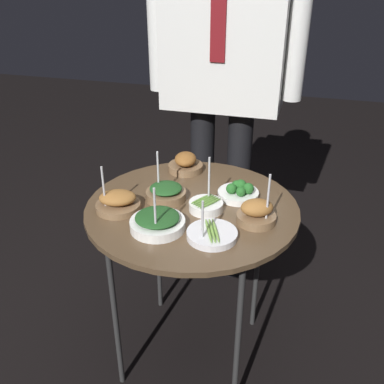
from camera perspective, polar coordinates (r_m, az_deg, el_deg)
The scene contains 11 objects.
ground_plane at distance 1.87m, azimuth 0.00°, elevation -20.27°, with size 8.00×8.00×0.00m, color black.
serving_cart at distance 1.46m, azimuth 0.00°, elevation -3.29°, with size 0.71×0.71×0.69m.
bowl_spinach_far_rim at distance 1.46m, azimuth -3.50°, elevation -0.08°, with size 0.14×0.14×0.16m.
bowl_roast_front_left at distance 1.34m, azimuth 8.61°, elevation -2.76°, with size 0.12×0.12×0.17m.
bowl_asparagus_near_rim at distance 1.26m, azimuth 2.67°, elevation -5.63°, with size 0.15×0.15×0.14m.
bowl_broccoli_back_left at distance 1.48m, azimuth 6.25°, elevation 0.03°, with size 0.14×0.14×0.06m.
bowl_roast_front_right at distance 1.66m, azimuth -0.87°, elevation 3.80°, with size 0.13×0.13×0.07m.
bowl_spinach_mid_left at distance 1.30m, azimuth -4.63°, elevation -4.00°, with size 0.17×0.17×0.16m.
bowl_roast_center at distance 1.42m, azimuth -9.87°, elevation -1.30°, with size 0.15×0.15×0.16m.
bowl_asparagus_mid_right at distance 1.40m, azimuth 1.89°, elevation -1.76°, with size 0.11×0.11×0.18m.
waiter_figure at distance 1.81m, azimuth 4.33°, elevation 18.67°, with size 0.64×0.24×1.74m.
Camera 1 is at (0.34, -1.19, 1.40)m, focal length 40.00 mm.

